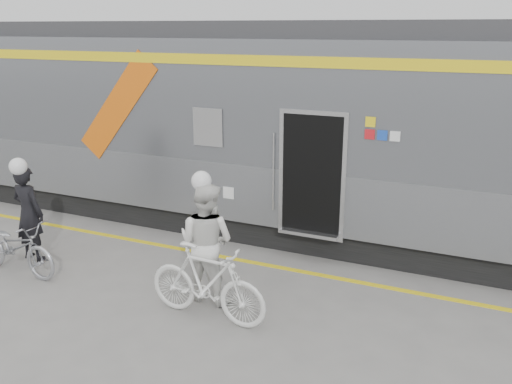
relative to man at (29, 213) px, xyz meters
The scene contains 9 objects.
ground 3.40m from the man, 12.53° to the right, with size 90.00×90.00×0.00m, color slate.
train 4.36m from the man, 56.01° to the left, with size 24.00×3.17×4.10m.
safety_strip 3.62m from the man, 24.07° to the left, with size 24.00×0.12×0.01m, color yellow.
man is the anchor object (origin of this frame).
bicycle_left 0.70m from the man, 70.02° to the right, with size 0.63×1.80×0.95m, color #A3A4AB.
woman 3.57m from the man, ahead, with size 0.90×0.70×1.84m, color silver.
bicycle_right 3.92m from the man, ahead, with size 0.52×1.86×1.12m, color silver.
helmet_man 1.01m from the man, ahead, with size 0.30×0.30×0.30m, color white.
helmet_woman 3.75m from the man, ahead, with size 0.29×0.29×0.29m, color white.
Camera 1 is at (4.09, -5.86, 4.00)m, focal length 38.00 mm.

